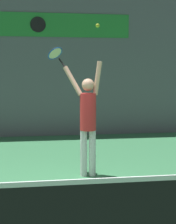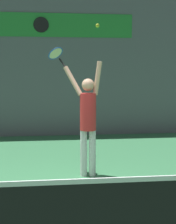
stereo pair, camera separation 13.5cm
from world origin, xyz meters
name	(u,v)px [view 1 (the left image)]	position (x,y,z in m)	size (l,w,h in m)	color
ground_plane	(55,216)	(0.00, 0.00, 0.00)	(18.00, 18.00, 0.00)	#387A4C
back_wall	(48,56)	(0.00, 5.68, 2.50)	(18.00, 0.10, 5.00)	slate
sponsor_banner	(48,25)	(0.00, 5.62, 3.42)	(5.01, 0.02, 0.71)	#288C38
scoreboard_clock	(38,25)	(-0.30, 5.60, 3.42)	(0.46, 0.04, 0.46)	black
tennis_player	(88,117)	(0.68, 1.64, 1.15)	(0.74, 0.43, 2.19)	white
tennis_racket	(56,54)	(0.11, 2.04, 2.33)	(0.40, 0.41, 0.40)	black
tennis_ball	(98,26)	(0.84, 1.50, 2.81)	(0.07, 0.07, 0.07)	#CCDB2D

